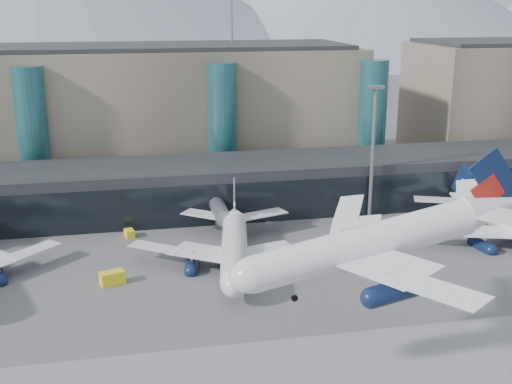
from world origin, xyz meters
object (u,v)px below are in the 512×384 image
jet_parked_mid (234,234)px  veh_h (112,278)px  lightmast_mid (373,145)px  veh_g (373,233)px  jet_parked_right (505,213)px  hero_jet (393,229)px  veh_d (424,218)px  veh_b (129,233)px  veh_c (231,258)px

jet_parked_mid → veh_h: (-19.45, -5.65, -3.43)m
lightmast_mid → veh_g: 17.86m
jet_parked_right → veh_g: size_ratio=13.70×
hero_jet → veh_h: (-29.79, 32.06, -16.87)m
lightmast_mid → veh_h: lightmast_mid is taller
hero_jet → veh_d: bearing=59.8°
veh_h → hero_jet: bearing=-65.3°
hero_jet → jet_parked_right: bearing=44.8°
jet_parked_right → veh_b: (-65.41, 13.31, -3.82)m
veh_b → veh_g: bearing=-114.7°
lightmast_mid → veh_d: 17.08m
jet_parked_right → veh_c: jet_parked_right is taller
lightmast_mid → jet_parked_right: bearing=-39.0°
hero_jet → veh_c: (-11.28, 35.97, -16.78)m
veh_c → veh_d: size_ratio=1.34×
lightmast_mid → veh_b: lightmast_mid is taller
hero_jet → veh_c: bearing=107.2°
jet_parked_right → veh_b: 66.86m
hero_jet → veh_g: bearing=69.8°
lightmast_mid → veh_d: lightmast_mid is taller
lightmast_mid → hero_jet: size_ratio=0.75×
jet_parked_right → hero_jet: bearing=128.4°
veh_h → veh_g: bearing=-4.6°
lightmast_mid → jet_parked_right: 26.57m
lightmast_mid → hero_jet: 57.42m
jet_parked_right → veh_g: 23.53m
lightmast_mid → veh_g: bearing=-108.3°
veh_h → jet_parked_mid: bearing=-2.0°
veh_b → veh_h: 19.95m
lightmast_mid → veh_h: bearing=-155.9°
hero_jet → jet_parked_mid: size_ratio=0.94×
veh_c → veh_d: 41.72m
veh_g → jet_parked_right: bearing=34.0°
lightmast_mid → veh_b: bearing=-177.3°
hero_jet → jet_parked_right: 55.97m
veh_c → veh_d: veh_c is taller
veh_d → veh_g: bearing=165.0°
jet_parked_right → veh_b: bearing=71.8°
hero_jet → jet_parked_mid: 41.35m
veh_c → hero_jet: bearing=-74.6°
hero_jet → veh_d: 59.20m
jet_parked_mid → veh_g: bearing=-68.7°
veh_h → veh_c: bearing=-6.3°
veh_d → veh_h: size_ratio=0.81×
veh_c → jet_parked_right: bearing=0.9°
hero_jet → veh_b: size_ratio=14.18×
lightmast_mid → veh_d: size_ratio=8.90×
jet_parked_mid → veh_d: (38.66, 11.41, -3.59)m
jet_parked_right → veh_h: 68.55m
jet_parked_mid → veh_h: size_ratio=10.16×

